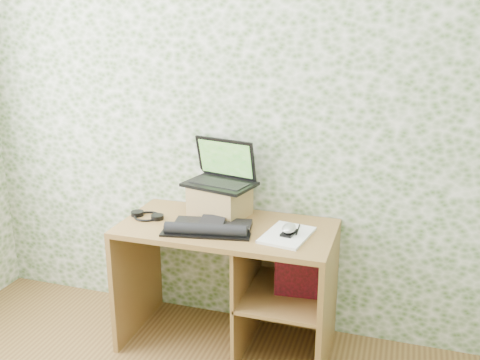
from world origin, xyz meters
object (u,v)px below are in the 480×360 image
(laptop, at_px, (222,174))
(keyboard, at_px, (210,227))
(notepad, at_px, (287,235))
(desk, at_px, (242,269))
(riser, at_px, (220,201))

(laptop, height_order, keyboard, laptop)
(keyboard, relative_size, notepad, 1.55)
(desk, height_order, riser, riser)
(desk, bearing_deg, keyboard, -137.58)
(desk, xyz_separation_m, notepad, (0.28, -0.07, 0.28))
(notepad, bearing_deg, laptop, 161.92)
(laptop, distance_m, notepad, 0.55)
(riser, xyz_separation_m, notepad, (0.45, -0.19, -0.08))
(riser, bearing_deg, notepad, -22.81)
(laptop, bearing_deg, riser, -76.65)
(desk, relative_size, riser, 3.92)
(desk, relative_size, keyboard, 2.43)
(riser, bearing_deg, keyboard, -83.77)
(laptop, distance_m, keyboard, 0.36)
(desk, bearing_deg, notepad, -14.54)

